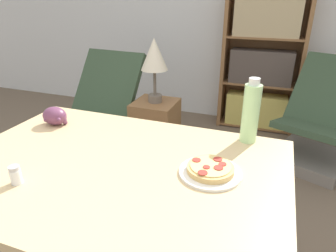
% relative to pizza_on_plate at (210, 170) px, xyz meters
% --- Properties ---
extents(dining_table, '(1.25, 0.87, 0.78)m').
position_rel_pizza_on_plate_xyz_m(dining_table, '(-0.34, -0.07, -0.12)').
color(dining_table, '#D1B27F').
rests_on(dining_table, ground_plane).
extents(pizza_on_plate, '(0.22, 0.22, 0.04)m').
position_rel_pizza_on_plate_xyz_m(pizza_on_plate, '(0.00, 0.00, 0.00)').
color(pizza_on_plate, white).
rests_on(pizza_on_plate, dining_table).
extents(grape_bunch, '(0.12, 0.10, 0.09)m').
position_rel_pizza_on_plate_xyz_m(grape_bunch, '(-0.80, 0.17, 0.03)').
color(grape_bunch, '#6B3856').
rests_on(grape_bunch, dining_table).
extents(drink_bottle, '(0.07, 0.07, 0.28)m').
position_rel_pizza_on_plate_xyz_m(drink_bottle, '(0.09, 0.31, 0.12)').
color(drink_bottle, '#B7EAA3').
rests_on(drink_bottle, dining_table).
extents(salt_shaker, '(0.04, 0.04, 0.07)m').
position_rel_pizza_on_plate_xyz_m(salt_shaker, '(-0.59, -0.28, 0.02)').
color(salt_shaker, white).
rests_on(salt_shaker, dining_table).
extents(lounge_chair_near, '(0.64, 0.80, 0.88)m').
position_rel_pizza_on_plate_xyz_m(lounge_chair_near, '(-1.25, 1.19, -0.51)').
color(lounge_chair_near, slate).
rests_on(lounge_chair_near, ground_plane).
extents(lounge_chair_far, '(0.81, 0.93, 0.88)m').
position_rel_pizza_on_plate_xyz_m(lounge_chair_far, '(0.57, 1.68, -0.51)').
color(lounge_chair_far, slate).
rests_on(lounge_chair_far, ground_plane).
extents(bookshelf, '(0.79, 0.29, 1.44)m').
position_rel_pizza_on_plate_xyz_m(bookshelf, '(0.02, 2.30, -0.11)').
color(bookshelf, brown).
rests_on(bookshelf, ground_plane).
extents(side_table, '(0.34, 0.34, 0.55)m').
position_rel_pizza_on_plate_xyz_m(side_table, '(-0.72, 1.23, -0.52)').
color(side_table, brown).
rests_on(side_table, ground_plane).
extents(table_lamp, '(0.21, 0.21, 0.51)m').
position_rel_pizza_on_plate_xyz_m(table_lamp, '(-0.72, 1.23, 0.12)').
color(table_lamp, '#665B51').
rests_on(table_lamp, side_table).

